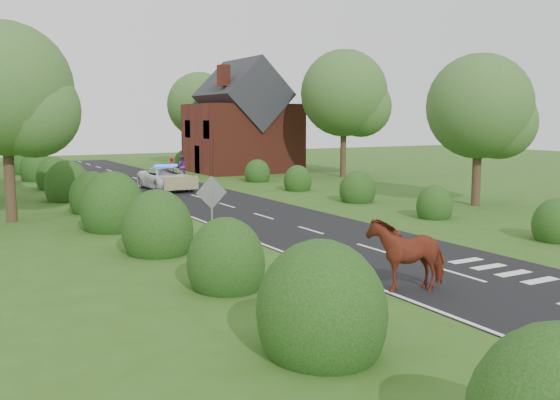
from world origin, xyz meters
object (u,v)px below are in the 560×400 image
road_sign (212,203)px  cow (407,259)px  pedestrian_purple (182,166)px  pedestrian_red (172,169)px  police_van (166,178)px

road_sign → cow: bearing=-66.3°
cow → pedestrian_purple: (5.50, 31.74, 0.04)m
pedestrian_red → pedestrian_purple: 1.75m
police_van → pedestrian_red: pedestrian_red is taller
road_sign → pedestrian_purple: road_sign is taller
police_van → pedestrian_red: (2.41, 5.93, 0.09)m
police_van → pedestrian_purple: pedestrian_purple is taller
road_sign → pedestrian_red: bearing=73.8°
police_van → pedestrian_purple: (3.62, 7.19, 0.11)m
road_sign → cow: size_ratio=1.15×
pedestrian_red → pedestrian_purple: bearing=-156.5°
police_van → pedestrian_purple: 8.05m
pedestrian_red → cow: bearing=59.4°
cow → pedestrian_red: size_ratio=1.39×
road_sign → police_van: size_ratio=0.49×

